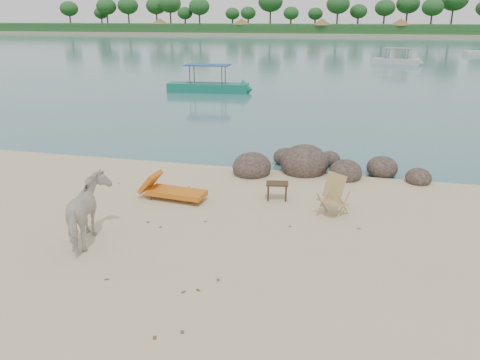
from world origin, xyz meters
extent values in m
plane|color=#36636C|center=(0.00, 90.00, 0.00)|extent=(400.00, 400.00, 0.00)
cube|color=tan|center=(0.00, 170.00, 0.00)|extent=(420.00, 90.00, 1.40)
cube|color=#1E4C1E|center=(0.00, 135.00, 1.90)|extent=(420.00, 18.00, 2.40)
ellipsoid|color=#302520|center=(-0.16, 5.46, 0.23)|extent=(1.31, 1.44, 0.98)
ellipsoid|color=#302520|center=(1.54, 6.16, 0.29)|extent=(1.65, 1.81, 1.24)
ellipsoid|color=#302520|center=(2.94, 5.76, 0.19)|extent=(1.09, 1.20, 0.82)
ellipsoid|color=#302520|center=(4.14, 6.56, 0.18)|extent=(1.04, 1.14, 0.78)
ellipsoid|color=#302520|center=(5.24, 5.86, 0.14)|extent=(0.82, 0.90, 0.62)
ellipsoid|color=#302520|center=(0.74, 7.16, 0.16)|extent=(0.89, 0.98, 0.67)
ellipsoid|color=#302520|center=(2.34, 7.36, 0.13)|extent=(0.76, 0.84, 0.57)
imported|color=silver|center=(-2.74, -0.44, 0.78)|extent=(1.38, 2.01, 1.56)
plane|color=brown|center=(0.11, -3.36, 0.01)|extent=(0.13, 0.13, 0.00)
plane|color=brown|center=(-0.48, 1.28, 0.01)|extent=(0.13, 0.13, 0.00)
plane|color=brown|center=(-1.92, 0.90, 0.01)|extent=(0.14, 0.14, 0.00)
plane|color=brown|center=(-1.57, -1.89, 0.01)|extent=(0.13, 0.13, 0.00)
plane|color=brown|center=(0.35, -1.83, 0.01)|extent=(0.14, 0.14, 0.00)
plane|color=brown|center=(0.10, -1.96, 0.01)|extent=(0.14, 0.14, 0.00)
plane|color=brown|center=(0.50, -3.11, 0.01)|extent=(0.13, 0.13, 0.00)
plane|color=brown|center=(-1.49, 0.70, 0.01)|extent=(0.12, 0.12, 0.00)
plane|color=brown|center=(-1.79, 3.65, 0.01)|extent=(0.11, 0.11, 0.00)
plane|color=brown|center=(3.39, 1.79, 0.01)|extent=(0.13, 0.13, 0.00)
plane|color=brown|center=(-4.09, 3.48, 0.01)|extent=(0.13, 0.13, 0.00)
plane|color=brown|center=(1.69, 1.50, 0.01)|extent=(0.13, 0.13, 0.00)
plane|color=brown|center=(0.63, -1.38, 0.01)|extent=(0.13, 0.13, 0.00)
camera|label=1|loc=(3.01, -9.30, 5.06)|focal=35.00mm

